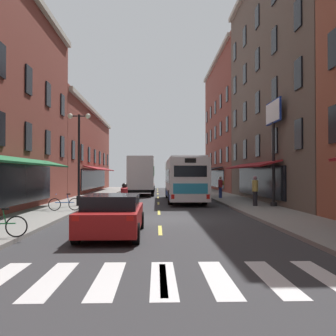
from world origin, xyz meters
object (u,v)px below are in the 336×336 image
(sedan_near, at_px, (112,215))
(bicycle_near, at_px, (65,204))
(motorcycle_rider, at_px, (124,202))
(pedestrian_mid, at_px, (255,190))
(box_truck, at_px, (142,176))
(billboard_sign, at_px, (273,126))
(sedan_mid, at_px, (146,185))
(street_lamp_twin, at_px, (79,155))
(transit_bus, at_px, (184,179))
(pedestrian_near, at_px, (221,186))

(sedan_near, distance_m, bicycle_near, 8.29)
(motorcycle_rider, bearing_deg, pedestrian_mid, 30.79)
(box_truck, xyz_separation_m, motorcycle_rider, (-0.09, -18.55, -1.25))
(box_truck, bearing_deg, billboard_sign, -58.51)
(sedan_mid, xyz_separation_m, street_lamp_twin, (-3.61, -21.83, 2.57))
(bicycle_near, bearing_deg, billboard_sign, 11.42)
(motorcycle_rider, distance_m, bicycle_near, 3.91)
(transit_bus, xyz_separation_m, pedestrian_mid, (3.96, -6.14, -0.63))
(transit_bus, height_order, sedan_mid, transit_bus)
(street_lamp_twin, bearing_deg, sedan_near, -72.63)
(sedan_near, bearing_deg, motorcycle_rider, 90.69)
(transit_bus, bearing_deg, sedan_mid, 101.61)
(bicycle_near, distance_m, pedestrian_mid, 11.32)
(sedan_near, xyz_separation_m, bicycle_near, (-3.44, 7.54, -0.21))
(transit_bus, xyz_separation_m, street_lamp_twin, (-6.95, -5.58, 1.58))
(box_truck, bearing_deg, pedestrian_mid, -61.67)
(sedan_near, bearing_deg, transit_bus, 77.50)
(billboard_sign, relative_size, motorcycle_rider, 3.13)
(box_truck, bearing_deg, bicycle_near, -101.78)
(bicycle_near, relative_size, street_lamp_twin, 0.30)
(street_lamp_twin, bearing_deg, motorcycle_rider, -57.34)
(box_truck, distance_m, motorcycle_rider, 18.59)
(sedan_near, height_order, motorcycle_rider, motorcycle_rider)
(sedan_near, height_order, sedan_mid, sedan_mid)
(street_lamp_twin, bearing_deg, bicycle_near, -91.72)
(box_truck, height_order, pedestrian_near, box_truck)
(bicycle_near, distance_m, pedestrian_near, 14.75)
(bicycle_near, relative_size, pedestrian_mid, 0.92)
(transit_bus, relative_size, sedan_mid, 2.61)
(transit_bus, height_order, motorcycle_rider, transit_bus)
(transit_bus, relative_size, pedestrian_near, 6.67)
(transit_bus, height_order, street_lamp_twin, street_lamp_twin)
(street_lamp_twin, bearing_deg, billboard_sign, -3.31)
(bicycle_near, bearing_deg, motorcycle_rider, -30.26)
(billboard_sign, distance_m, pedestrian_mid, 4.09)
(transit_bus, height_order, pedestrian_mid, transit_bus)
(transit_bus, relative_size, pedestrian_mid, 6.42)
(sedan_near, bearing_deg, bicycle_near, 114.50)
(pedestrian_mid, bearing_deg, sedan_near, -61.05)
(sedan_mid, relative_size, bicycle_near, 2.66)
(pedestrian_mid, bearing_deg, billboard_sign, 58.62)
(sedan_near, bearing_deg, billboard_sign, 49.00)
(box_truck, height_order, sedan_mid, box_truck)
(sedan_mid, bearing_deg, pedestrian_near, -65.54)
(billboard_sign, bearing_deg, street_lamp_twin, 176.69)
(pedestrian_near, xyz_separation_m, street_lamp_twin, (-10.15, -7.46, 2.23))
(transit_bus, relative_size, motorcycle_rider, 5.71)
(sedan_near, relative_size, motorcycle_rider, 2.24)
(billboard_sign, height_order, bicycle_near, billboard_sign)
(box_truck, bearing_deg, transit_bus, -65.48)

